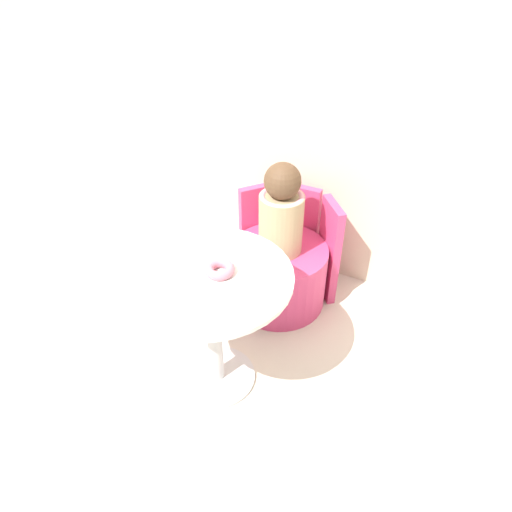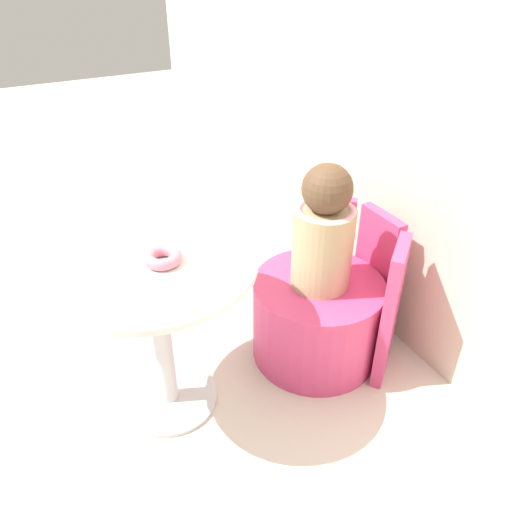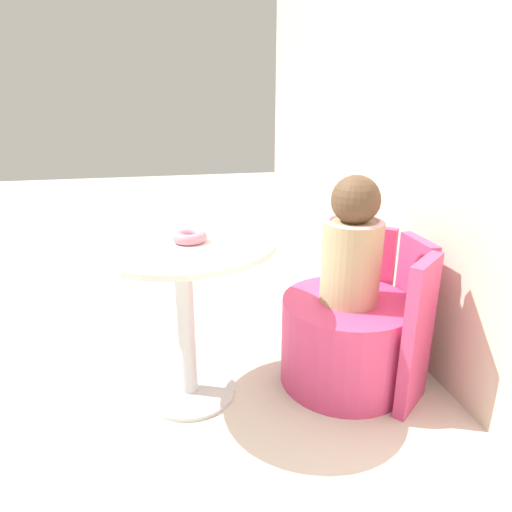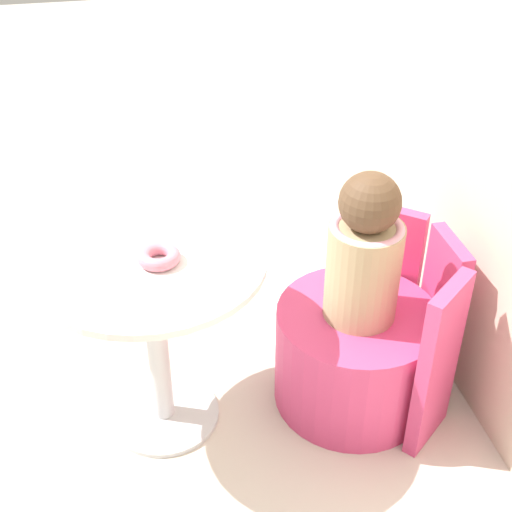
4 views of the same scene
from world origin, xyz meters
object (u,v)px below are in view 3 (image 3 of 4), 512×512
(tub_chair, at_px, (345,341))
(child_figure, at_px, (352,245))
(round_table, at_px, (184,280))
(donut, at_px, (190,237))

(tub_chair, bearing_deg, child_figure, 75.96)
(round_table, relative_size, child_figure, 1.37)
(tub_chair, xyz_separation_m, donut, (-0.00, -0.68, 0.54))
(round_table, distance_m, tub_chair, 0.79)
(round_table, height_order, donut, donut)
(round_table, bearing_deg, child_figure, 86.74)
(donut, bearing_deg, tub_chair, 89.61)
(tub_chair, height_order, donut, donut)
(child_figure, bearing_deg, round_table, -93.26)
(tub_chair, relative_size, donut, 4.27)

